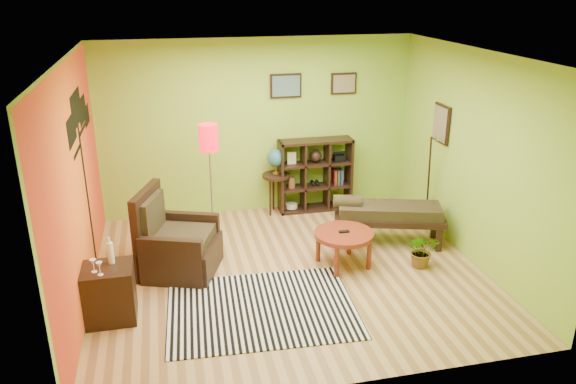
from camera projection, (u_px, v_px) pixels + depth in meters
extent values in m
plane|color=tan|center=(289.00, 272.00, 7.38)|extent=(5.00, 5.00, 0.00)
cube|color=#8FBE37|center=(258.00, 127.00, 8.94)|extent=(5.00, 0.04, 2.80)
cube|color=#8FBE37|center=(348.00, 253.00, 4.83)|extent=(5.00, 0.04, 2.80)
cube|color=#8FBE37|center=(75.00, 187.00, 6.37)|extent=(0.04, 4.50, 2.80)
cube|color=#8FBE37|center=(474.00, 158.00, 7.40)|extent=(0.04, 4.50, 2.80)
cube|color=white|center=(290.00, 55.00, 6.39)|extent=(5.00, 4.50, 0.04)
cube|color=#E95A18|center=(77.00, 187.00, 6.37)|extent=(0.01, 4.45, 2.75)
cube|color=black|center=(88.00, 198.00, 7.00)|extent=(0.01, 0.14, 2.10)
cube|color=black|center=(72.00, 130.00, 6.19)|extent=(0.01, 0.65, 0.32)
cube|color=black|center=(76.00, 108.00, 6.64)|extent=(0.01, 0.85, 0.40)
cube|color=black|center=(82.00, 110.00, 7.15)|extent=(0.01, 0.70, 0.32)
cube|color=black|center=(87.00, 115.00, 7.52)|extent=(0.01, 0.50, 0.26)
cube|color=black|center=(286.00, 86.00, 8.77)|extent=(0.50, 0.03, 0.38)
cube|color=slate|center=(286.00, 86.00, 8.75)|extent=(0.44, 0.01, 0.32)
cube|color=black|center=(344.00, 83.00, 8.97)|extent=(0.42, 0.03, 0.34)
cube|color=#8D815B|center=(344.00, 84.00, 8.94)|extent=(0.36, 0.01, 0.28)
cube|color=black|center=(442.00, 124.00, 8.13)|extent=(0.03, 0.44, 0.56)
cube|color=#8D815B|center=(440.00, 124.00, 8.12)|extent=(0.01, 0.38, 0.50)
cylinder|color=black|center=(429.00, 181.00, 8.41)|extent=(0.23, 0.34, 1.46)
cone|color=silver|center=(438.00, 136.00, 8.01)|extent=(0.08, 0.09, 0.16)
cube|color=silver|center=(262.00, 308.00, 6.57)|extent=(2.26, 1.74, 0.01)
cylinder|color=maroon|center=(344.00, 234.00, 7.41)|extent=(0.79, 0.79, 0.06)
cylinder|color=maroon|center=(349.00, 240.00, 7.81)|extent=(0.06, 0.06, 0.43)
cylinder|color=maroon|center=(318.00, 247.00, 7.61)|extent=(0.06, 0.06, 0.43)
cylinder|color=maroon|center=(369.00, 255.00, 7.39)|extent=(0.06, 0.06, 0.43)
cylinder|color=maroon|center=(337.00, 262.00, 7.19)|extent=(0.06, 0.06, 0.43)
cube|color=black|center=(344.00, 232.00, 7.40)|extent=(0.14, 0.06, 0.02)
cube|color=black|center=(182.00, 256.00, 7.36)|extent=(1.14, 1.13, 0.41)
cube|color=black|center=(148.00, 230.00, 7.29)|extent=(0.39, 0.86, 1.12)
cube|color=black|center=(171.00, 263.00, 6.93)|extent=(0.80, 0.37, 0.65)
cube|color=black|center=(191.00, 234.00, 7.71)|extent=(0.80, 0.37, 0.65)
cube|color=#FFDB77|center=(183.00, 238.00, 7.26)|extent=(0.91, 0.89, 0.14)
cube|color=#FFDB77|center=(153.00, 216.00, 7.21)|extent=(0.31, 0.64, 0.51)
cube|color=black|center=(110.00, 293.00, 6.27)|extent=(0.55, 0.50, 0.65)
cylinder|color=white|center=(111.00, 253.00, 6.22)|extent=(0.07, 0.07, 0.25)
cylinder|color=white|center=(109.00, 240.00, 6.16)|extent=(0.02, 0.02, 0.07)
cylinder|color=white|center=(94.00, 272.00, 6.06)|extent=(0.06, 0.06, 0.01)
cylinder|color=white|center=(94.00, 268.00, 6.04)|extent=(0.01, 0.01, 0.09)
cone|color=white|center=(93.00, 262.00, 6.02)|extent=(0.07, 0.07, 0.06)
cylinder|color=white|center=(100.00, 275.00, 6.00)|extent=(0.06, 0.06, 0.01)
cylinder|color=white|center=(100.00, 271.00, 5.98)|extent=(0.01, 0.01, 0.09)
cone|color=white|center=(99.00, 265.00, 5.96)|extent=(0.07, 0.07, 0.06)
cylinder|color=silver|center=(214.00, 245.00, 8.11)|extent=(0.27, 0.27, 0.03)
cylinder|color=silver|center=(211.00, 192.00, 7.82)|extent=(0.03, 0.03, 1.67)
cylinder|color=red|center=(209.00, 138.00, 7.54)|extent=(0.26, 0.26, 0.37)
cylinder|color=black|center=(276.00, 176.00, 9.03)|extent=(0.45, 0.45, 0.04)
cylinder|color=black|center=(285.00, 196.00, 9.13)|extent=(0.03, 0.03, 0.62)
cylinder|color=black|center=(273.00, 192.00, 9.28)|extent=(0.03, 0.03, 0.62)
cylinder|color=black|center=(270.00, 198.00, 9.05)|extent=(0.03, 0.03, 0.62)
cylinder|color=gold|center=(276.00, 173.00, 9.02)|extent=(0.11, 0.11, 0.02)
cylinder|color=gold|center=(276.00, 169.00, 8.99)|extent=(0.02, 0.02, 0.11)
sphere|color=#174A95|center=(276.00, 158.00, 8.93)|extent=(0.28, 0.28, 0.28)
cube|color=black|center=(281.00, 178.00, 9.09)|extent=(0.04, 0.35, 1.20)
cube|color=black|center=(349.00, 173.00, 9.33)|extent=(0.04, 0.35, 1.20)
cube|color=black|center=(315.00, 208.00, 9.41)|extent=(1.20, 0.35, 0.04)
cube|color=black|center=(316.00, 141.00, 9.00)|extent=(1.20, 0.35, 0.04)
cube|color=black|center=(303.00, 176.00, 9.16)|extent=(0.03, 0.33, 1.12)
cube|color=black|center=(327.00, 174.00, 9.25)|extent=(0.03, 0.33, 1.12)
cube|color=black|center=(315.00, 187.00, 9.28)|extent=(1.12, 0.33, 0.03)
cube|color=black|center=(315.00, 164.00, 9.13)|extent=(1.12, 0.33, 0.03)
cylinder|color=#C6B996|center=(291.00, 206.00, 9.30)|extent=(0.20, 0.20, 0.07)
sphere|color=black|center=(316.00, 156.00, 9.09)|extent=(0.20, 0.20, 0.20)
cube|color=black|center=(339.00, 158.00, 9.19)|extent=(0.18, 0.15, 0.10)
cylinder|color=black|center=(313.00, 183.00, 9.24)|extent=(0.06, 0.12, 0.06)
cylinder|color=black|center=(317.00, 182.00, 9.26)|extent=(0.06, 0.12, 0.06)
ellipsoid|color=#384C26|center=(337.00, 201.00, 9.47)|extent=(0.18, 0.18, 0.09)
cylinder|color=brown|center=(291.00, 183.00, 9.16)|extent=(0.12, 0.12, 0.18)
cube|color=#C6B996|center=(292.00, 158.00, 9.01)|extent=(0.14, 0.03, 0.20)
cube|color=maroon|center=(334.00, 177.00, 9.29)|extent=(0.04, 0.18, 0.26)
cube|color=#1E4C1E|center=(337.00, 177.00, 9.31)|extent=(0.04, 0.18, 0.26)
cube|color=navy|center=(341.00, 177.00, 9.32)|extent=(0.04, 0.18, 0.26)
cube|color=black|center=(389.00, 218.00, 8.08)|extent=(1.66, 0.98, 0.09)
cube|color=#FFDB77|center=(390.00, 210.00, 8.03)|extent=(1.53, 0.89, 0.16)
cylinder|color=#FFDB77|center=(347.00, 202.00, 8.03)|extent=(0.43, 0.30, 0.20)
cube|color=black|center=(434.00, 227.00, 8.32)|extent=(0.10, 0.10, 0.35)
cube|color=black|center=(340.00, 224.00, 8.41)|extent=(0.10, 0.10, 0.35)
cube|color=black|center=(439.00, 240.00, 7.90)|extent=(0.10, 0.10, 0.35)
cube|color=black|center=(341.00, 237.00, 7.99)|extent=(0.10, 0.10, 0.35)
imported|color=#26661E|center=(422.00, 254.00, 7.48)|extent=(0.52, 0.55, 0.37)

